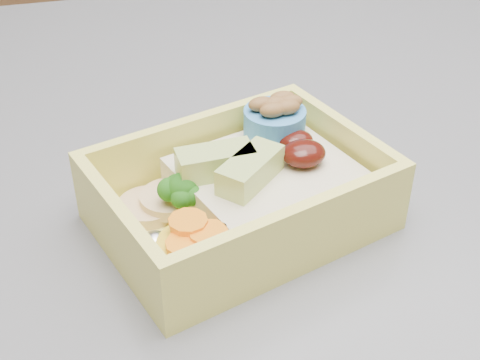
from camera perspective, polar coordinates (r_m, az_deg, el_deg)
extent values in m
cube|color=brown|center=(1.78, -14.68, 9.76)|extent=(3.20, 0.60, 0.90)
cube|color=#353439|center=(0.43, -15.65, -7.51)|extent=(1.24, 0.84, 0.04)
cube|color=#EEE562|center=(0.42, 0.00, -3.21)|extent=(0.19, 0.16, 0.01)
cube|color=#EEE562|center=(0.44, -3.91, 3.06)|extent=(0.16, 0.06, 0.04)
cube|color=#EEE562|center=(0.37, 4.74, -4.88)|extent=(0.16, 0.06, 0.04)
cube|color=#EEE562|center=(0.44, 8.70, 2.69)|extent=(0.04, 0.10, 0.04)
cube|color=#EEE562|center=(0.38, -10.31, -4.33)|extent=(0.04, 0.10, 0.04)
cube|color=tan|center=(0.42, 2.36, -0.48)|extent=(0.12, 0.12, 0.03)
ellipsoid|color=#370C08|center=(0.41, 5.45, 2.27)|extent=(0.03, 0.03, 0.02)
ellipsoid|color=#370C08|center=(0.43, 4.79, 3.38)|extent=(0.03, 0.02, 0.01)
cube|color=#B0C768|center=(0.39, 0.89, 0.87)|extent=(0.05, 0.05, 0.02)
cube|color=#B0C768|center=(0.40, -2.11, 1.57)|extent=(0.05, 0.02, 0.02)
cylinder|color=#7FA75A|center=(0.41, -4.82, -2.54)|extent=(0.01, 0.01, 0.01)
sphere|color=#206016|center=(0.40, -4.94, -0.65)|extent=(0.02, 0.02, 0.02)
sphere|color=#206016|center=(0.40, -4.25, -0.27)|extent=(0.01, 0.01, 0.01)
sphere|color=#206016|center=(0.40, -6.06, -0.82)|extent=(0.01, 0.01, 0.01)
sphere|color=#206016|center=(0.39, -4.12, -1.31)|extent=(0.01, 0.01, 0.01)
sphere|color=#206016|center=(0.39, -5.01, -1.54)|extent=(0.01, 0.01, 0.01)
sphere|color=#206016|center=(0.40, -5.48, -0.38)|extent=(0.01, 0.01, 0.01)
cylinder|color=gold|center=(0.37, -3.97, -6.35)|extent=(0.04, 0.04, 0.02)
cylinder|color=orange|center=(0.37, -4.25, -4.81)|extent=(0.02, 0.02, 0.00)
cylinder|color=orange|center=(0.36, -4.67, -5.50)|extent=(0.02, 0.02, 0.00)
cylinder|color=orange|center=(0.36, -2.68, -4.60)|extent=(0.02, 0.02, 0.00)
cylinder|color=orange|center=(0.37, -4.45, -3.58)|extent=(0.02, 0.02, 0.00)
cylinder|color=tan|center=(0.42, -7.90, -2.32)|extent=(0.04, 0.04, 0.01)
cylinder|color=tan|center=(0.41, -6.02, -1.64)|extent=(0.04, 0.04, 0.01)
ellipsoid|color=silver|center=(0.43, -4.86, -0.01)|extent=(0.02, 0.02, 0.02)
ellipsoid|color=silver|center=(0.38, -7.28, -5.60)|extent=(0.02, 0.02, 0.02)
cylinder|color=#3C88CF|center=(0.44, 2.97, 4.90)|extent=(0.04, 0.04, 0.02)
ellipsoid|color=brown|center=(0.43, 3.02, 6.50)|extent=(0.02, 0.02, 0.01)
ellipsoid|color=brown|center=(0.44, 3.64, 6.97)|extent=(0.02, 0.02, 0.01)
ellipsoid|color=brown|center=(0.43, 1.86, 6.50)|extent=(0.02, 0.02, 0.01)
ellipsoid|color=brown|center=(0.43, 4.00, 6.22)|extent=(0.02, 0.02, 0.01)
ellipsoid|color=brown|center=(0.42, 2.84, 6.01)|extent=(0.02, 0.02, 0.01)
ellipsoid|color=brown|center=(0.43, 4.24, 6.66)|extent=(0.02, 0.02, 0.01)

